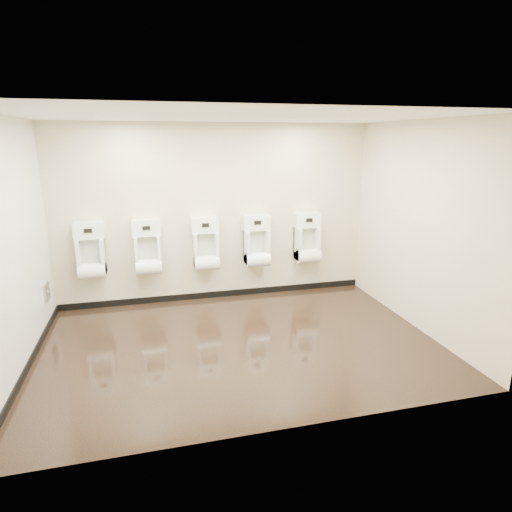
{
  "coord_description": "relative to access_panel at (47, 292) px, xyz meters",
  "views": [
    {
      "loc": [
        -1.03,
        -4.92,
        2.55
      ],
      "look_at": [
        0.35,
        0.55,
        1.0
      ],
      "focal_mm": 30.0,
      "sensor_mm": 36.0,
      "label": 1
    }
  ],
  "objects": [
    {
      "name": "back_wall",
      "position": [
        2.48,
        0.55,
        0.9
      ],
      "size": [
        5.0,
        0.02,
        2.8
      ],
      "primitive_type": "cube",
      "color": "beige",
      "rests_on": "ground"
    },
    {
      "name": "access_panel",
      "position": [
        0.0,
        0.0,
        0.0
      ],
      "size": [
        0.04,
        0.25,
        0.25
      ],
      "color": "#9E9EA3",
      "rests_on": "left_wall"
    },
    {
      "name": "left_wall",
      "position": [
        -0.02,
        -1.2,
        0.9
      ],
      "size": [
        0.02,
        3.5,
        2.8
      ],
      "primitive_type": "cube",
      "color": "beige",
      "rests_on": "ground"
    },
    {
      "name": "skirting_back",
      "position": [
        2.48,
        0.54,
        -0.45
      ],
      "size": [
        5.0,
        0.02,
        0.1
      ],
      "primitive_type": "cube",
      "color": "black",
      "rests_on": "ground"
    },
    {
      "name": "front_wall",
      "position": [
        2.48,
        -2.95,
        0.9
      ],
      "size": [
        5.0,
        0.02,
        2.8
      ],
      "primitive_type": "cube",
      "color": "beige",
      "rests_on": "ground"
    },
    {
      "name": "urinal_2",
      "position": [
        2.28,
        0.4,
        0.4
      ],
      "size": [
        0.44,
        0.33,
        0.82
      ],
      "color": "white",
      "rests_on": "back_wall"
    },
    {
      "name": "urinal_3",
      "position": [
        3.11,
        0.4,
        0.4
      ],
      "size": [
        0.44,
        0.33,
        0.82
      ],
      "color": "white",
      "rests_on": "back_wall"
    },
    {
      "name": "urinal_0",
      "position": [
        0.57,
        0.4,
        0.4
      ],
      "size": [
        0.44,
        0.33,
        0.82
      ],
      "color": "white",
      "rests_on": "back_wall"
    },
    {
      "name": "tile_overlay_left",
      "position": [
        -0.01,
        -1.2,
        0.9
      ],
      "size": [
        0.01,
        3.5,
        2.8
      ],
      "primitive_type": "cube",
      "color": "white",
      "rests_on": "ground"
    },
    {
      "name": "urinal_4",
      "position": [
        3.98,
        0.4,
        0.4
      ],
      "size": [
        0.44,
        0.33,
        0.82
      ],
      "color": "white",
      "rests_on": "back_wall"
    },
    {
      "name": "ground",
      "position": [
        2.48,
        -1.2,
        -0.5
      ],
      "size": [
        5.0,
        3.5,
        0.0
      ],
      "primitive_type": "cube",
      "color": "black",
      "rests_on": "ground"
    },
    {
      "name": "urinal_1",
      "position": [
        1.39,
        0.4,
        0.4
      ],
      "size": [
        0.44,
        0.33,
        0.82
      ],
      "color": "white",
      "rests_on": "back_wall"
    },
    {
      "name": "right_wall",
      "position": [
        4.98,
        -1.2,
        0.9
      ],
      "size": [
        0.02,
        3.5,
        2.8
      ],
      "primitive_type": "cube",
      "color": "beige",
      "rests_on": "ground"
    },
    {
      "name": "ceiling",
      "position": [
        2.48,
        -1.2,
        2.3
      ],
      "size": [
        5.0,
        3.5,
        0.0
      ],
      "primitive_type": "cube",
      "color": "silver"
    },
    {
      "name": "skirting_left",
      "position": [
        -0.01,
        -1.2,
        -0.45
      ],
      "size": [
        0.02,
        3.5,
        0.1
      ],
      "primitive_type": "cube",
      "color": "black",
      "rests_on": "ground"
    }
  ]
}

